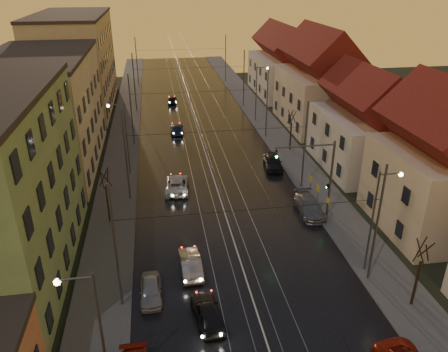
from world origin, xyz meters
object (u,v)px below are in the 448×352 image
street_lamp_3 (258,88)px  parked_right_1 (309,206)px  traffic_light_mast (321,170)px  street_lamp_0 (94,328)px  parked_right_2 (273,162)px  driving_car_1 (190,263)px  driving_car_4 (172,100)px  street_lamp_2 (123,132)px  parked_left_3 (151,290)px  driving_car_0 (208,313)px  driving_car_3 (177,129)px  driving_car_2 (177,184)px  street_lamp_1 (378,212)px

street_lamp_3 → parked_right_1: bearing=-93.2°
parked_right_1 → traffic_light_mast: bearing=-60.0°
street_lamp_0 → parked_right_2: size_ratio=1.77×
driving_car_1 → driving_car_4: size_ratio=1.16×
street_lamp_2 → parked_left_3: size_ratio=2.24×
parked_right_1 → parked_left_3: bearing=-144.7°
street_lamp_0 → street_lamp_3: 47.62m
driving_car_0 → parked_left_3: size_ratio=1.11×
street_lamp_3 → driving_car_0: (-12.33, -39.28, -4.21)m
street_lamp_2 → street_lamp_3: 24.24m
driving_car_1 → driving_car_3: (0.88, 30.65, -0.07)m
traffic_light_mast → parked_left_3: traffic_light_mast is taller
street_lamp_2 → parked_left_3: street_lamp_2 is taller
driving_car_3 → driving_car_0: bearing=91.5°
traffic_light_mast → driving_car_2: traffic_light_mast is taller
traffic_light_mast → driving_car_3: (-10.94, 24.62, -3.99)m
driving_car_2 → driving_car_3: bearing=-88.1°
street_lamp_3 → driving_car_4: (-11.89, 11.63, -4.28)m
street_lamp_2 → driving_car_1: street_lamp_2 is taller
driving_car_0 → street_lamp_2: bearing=-83.2°
driving_car_0 → driving_car_2: driving_car_0 is taller
parked_left_3 → parked_right_1: 17.04m
street_lamp_1 → parked_left_3: bearing=-178.3°
street_lamp_3 → parked_right_2: 17.57m
street_lamp_0 → parked_right_1: 24.03m
driving_car_3 → parked_left_3: (-3.78, -33.10, -0.00)m
driving_car_2 → driving_car_4: size_ratio=1.36×
street_lamp_1 → driving_car_3: 35.04m
driving_car_0 → parked_right_2: parked_right_2 is taller
traffic_light_mast → driving_car_4: size_ratio=2.02×
street_lamp_0 → driving_car_0: (5.88, 4.72, -4.21)m
street_lamp_2 → parked_right_1: 20.57m
street_lamp_3 → parked_left_3: size_ratio=2.24×
driving_car_4 → street_lamp_1: bearing=109.4°
street_lamp_3 → driving_car_1: size_ratio=1.93×
driving_car_4 → parked_right_2: size_ratio=0.79×
traffic_light_mast → driving_car_1: size_ratio=1.74×
driving_car_3 → parked_left_3: size_ratio=1.18×
street_lamp_0 → driving_car_2: street_lamp_0 is taller
driving_car_2 → driving_car_3: driving_car_2 is taller
street_lamp_2 → driving_car_0: bearing=-75.8°
driving_car_3 → driving_car_2: bearing=88.5°
street_lamp_0 → street_lamp_2: (0.00, 28.00, 0.00)m
driving_car_0 → parked_right_1: size_ratio=0.82×
traffic_light_mast → parked_right_1: size_ratio=1.48×
driving_car_2 → parked_right_2: size_ratio=1.08×
street_lamp_0 → driving_car_4: bearing=83.5°
traffic_light_mast → driving_car_1: 13.83m
parked_right_1 → parked_right_2: size_ratio=1.07×
driving_car_0 → parked_left_3: (-3.50, 2.80, -0.07)m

